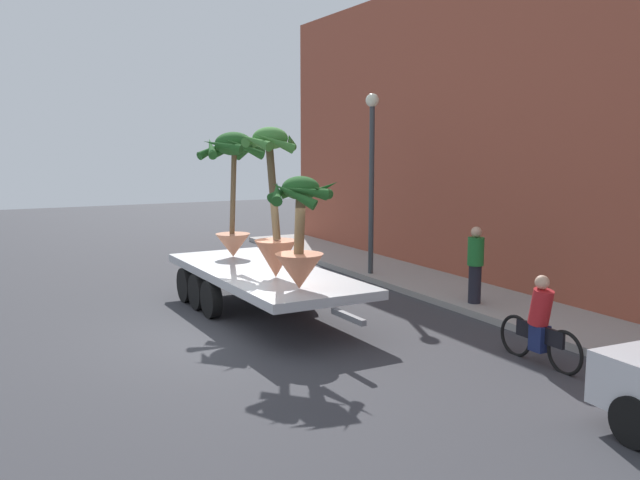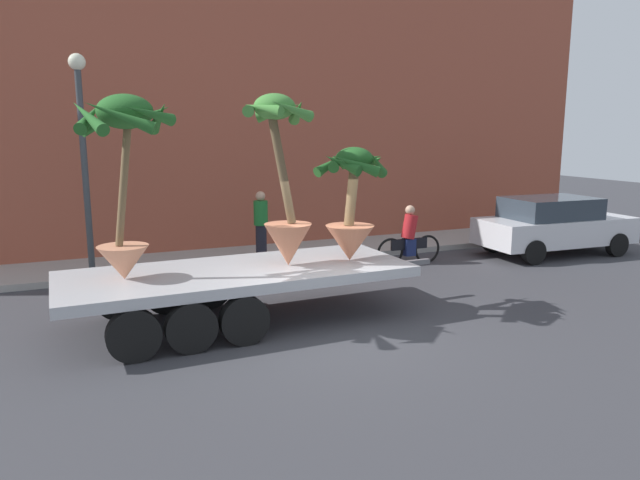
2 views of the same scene
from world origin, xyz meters
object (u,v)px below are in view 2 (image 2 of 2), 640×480
Objects in this scene: potted_palm_rear at (283,189)px; cyclist at (409,238)px; parked_car at (554,225)px; pedestrian_near_gate at (261,223)px; street_lamp at (82,137)px; flatbed_trailer at (224,282)px; potted_palm_front at (124,167)px; potted_palm_middle at (352,206)px.

potted_palm_rear is 1.64× the size of cyclist.
parked_car is at bearing 15.34° from potted_palm_rear.
pedestrian_near_gate is at bearing 77.91° from potted_palm_rear.
pedestrian_near_gate is at bearing 156.29° from cyclist.
cyclist is at bearing -9.90° from street_lamp.
flatbed_trailer is 6.17m from cyclist.
potted_palm_front is 7.86m from cyclist.
potted_palm_rear reaches higher than flatbed_trailer.
street_lamp is (-7.53, 1.31, 2.56)m from cyclist.
potted_palm_front is 0.68× the size of parked_car.
potted_palm_rear is 1.76× the size of pedestrian_near_gate.
flatbed_trailer is 2.56m from potted_palm_front.
parked_car is (11.28, 2.26, -1.98)m from potted_palm_front.
flatbed_trailer is 4.15× the size of pedestrian_near_gate.
street_lamp is at bearing 96.86° from potted_palm_front.
cyclist is at bearing 21.67° from potted_palm_front.
cyclist is at bearing 33.45° from potted_palm_rear.
flatbed_trailer is 5.23m from street_lamp.
street_lamp is at bearing 171.07° from parked_car.
cyclist is 3.80m from pedestrian_near_gate.
potted_palm_middle is at bearing -1.78° from potted_palm_rear.
potted_palm_rear is at bearing -53.56° from street_lamp.
pedestrian_near_gate is (-3.46, 1.52, 0.37)m from cyclist.
potted_palm_front is at bearing -158.33° from cyclist.
parked_car is at bearing -8.93° from street_lamp.
street_lamp reaches higher than parked_car.
street_lamp is (-0.49, 4.11, 0.43)m from potted_palm_front.
potted_palm_middle is at bearing -3.19° from flatbed_trailer.
parked_car is (8.65, 2.37, -1.54)m from potted_palm_rear.
potted_palm_rear is at bearing -146.55° from cyclist.
potted_palm_front is at bearing -129.64° from pedestrian_near_gate.
flatbed_trailer is 4.79m from pedestrian_near_gate.
parked_car is (4.24, -0.54, 0.16)m from cyclist.
potted_palm_rear is at bearing -4.92° from flatbed_trailer.
street_lamp is (-11.77, 1.85, 2.40)m from parked_car.
potted_palm_rear is 1.02× the size of potted_palm_front.
potted_palm_rear reaches higher than cyclist.
parked_car is at bearing 11.32° from potted_palm_front.
potted_palm_front is at bearing 179.11° from flatbed_trailer.
cyclist is at bearing -23.71° from pedestrian_near_gate.
parked_car is (7.33, 2.41, -1.17)m from potted_palm_middle.
cyclist is at bearing 27.21° from flatbed_trailer.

